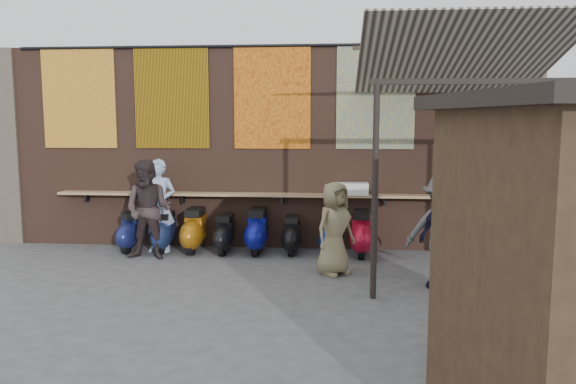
# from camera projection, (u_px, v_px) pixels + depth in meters

# --- Properties ---
(ground) EXTENTS (70.00, 70.00, 0.00)m
(ground) POSITION_uv_depth(u_px,v_px,m) (237.00, 283.00, 8.88)
(ground) COLOR #474749
(ground) RESTS_ON ground
(brick_wall) EXTENTS (10.00, 0.40, 4.00)m
(brick_wall) POSITION_uv_depth(u_px,v_px,m) (259.00, 148.00, 11.29)
(brick_wall) COLOR brown
(brick_wall) RESTS_ON ground
(pier_left) EXTENTS (0.50, 0.50, 4.00)m
(pier_left) POSITION_uv_depth(u_px,v_px,m) (12.00, 147.00, 11.72)
(pier_left) COLOR #4C4238
(pier_left) RESTS_ON ground
(pier_right) EXTENTS (0.50, 0.50, 4.00)m
(pier_right) POSITION_uv_depth(u_px,v_px,m) (525.00, 149.00, 10.86)
(pier_right) COLOR #4C4238
(pier_right) RESTS_ON ground
(eating_counter) EXTENTS (8.00, 0.32, 0.05)m
(eating_counter) POSITION_uv_depth(u_px,v_px,m) (256.00, 195.00, 11.04)
(eating_counter) COLOR #9E7A51
(eating_counter) RESTS_ON brick_wall
(shelf_box) EXTENTS (0.62, 0.31, 0.23)m
(shelf_box) POSITION_uv_depth(u_px,v_px,m) (352.00, 189.00, 10.84)
(shelf_box) COLOR white
(shelf_box) RESTS_ON eating_counter
(tapestry_redgold) EXTENTS (1.50, 0.02, 2.00)m
(tapestry_redgold) POSITION_uv_depth(u_px,v_px,m) (79.00, 98.00, 11.24)
(tapestry_redgold) COLOR #9F3017
(tapestry_redgold) RESTS_ON brick_wall
(tapestry_sun) EXTENTS (1.50, 0.02, 2.00)m
(tapestry_sun) POSITION_uv_depth(u_px,v_px,m) (172.00, 98.00, 11.09)
(tapestry_sun) COLOR #C4860B
(tapestry_sun) RESTS_ON brick_wall
(tapestry_orange) EXTENTS (1.50, 0.02, 2.00)m
(tapestry_orange) POSITION_uv_depth(u_px,v_px,m) (272.00, 97.00, 10.92)
(tapestry_orange) COLOR orange
(tapestry_orange) RESTS_ON brick_wall
(tapestry_multi) EXTENTS (1.50, 0.02, 2.00)m
(tapestry_multi) POSITION_uv_depth(u_px,v_px,m) (376.00, 97.00, 10.76)
(tapestry_multi) COLOR #2A579A
(tapestry_multi) RESTS_ON brick_wall
(hang_rail) EXTENTS (9.50, 0.06, 0.06)m
(hang_rail) POSITION_uv_depth(u_px,v_px,m) (256.00, 46.00, 10.81)
(hang_rail) COLOR black
(hang_rail) RESTS_ON brick_wall
(scooter_stool_0) EXTENTS (0.36, 0.81, 0.77)m
(scooter_stool_0) POSITION_uv_depth(u_px,v_px,m) (131.00, 232.00, 11.00)
(scooter_stool_0) COLOR navy
(scooter_stool_0) RESTS_ON ground
(scooter_stool_1) EXTENTS (0.36, 0.80, 0.76)m
(scooter_stool_1) POSITION_uv_depth(u_px,v_px,m) (164.00, 232.00, 10.99)
(scooter_stool_1) COLOR navy
(scooter_stool_1) RESTS_ON ground
(scooter_stool_2) EXTENTS (0.40, 0.89, 0.84)m
(scooter_stool_2) POSITION_uv_depth(u_px,v_px,m) (194.00, 230.00, 10.92)
(scooter_stool_2) COLOR #99580D
(scooter_stool_2) RESTS_ON ground
(scooter_stool_3) EXTENTS (0.35, 0.77, 0.74)m
(scooter_stool_3) POSITION_uv_depth(u_px,v_px,m) (225.00, 234.00, 10.84)
(scooter_stool_3) COLOR black
(scooter_stool_3) RESTS_ON ground
(scooter_stool_4) EXTENTS (0.40, 0.89, 0.85)m
(scooter_stool_4) POSITION_uv_depth(u_px,v_px,m) (257.00, 231.00, 10.83)
(scooter_stool_4) COLOR #0D138B
(scooter_stool_4) RESTS_ON ground
(scooter_stool_5) EXTENTS (0.34, 0.76, 0.72)m
(scooter_stool_5) POSITION_uv_depth(u_px,v_px,m) (292.00, 235.00, 10.79)
(scooter_stool_5) COLOR black
(scooter_stool_5) RESTS_ON ground
(scooter_stool_6) EXTENTS (0.32, 0.71, 0.67)m
(scooter_stool_6) POSITION_uv_depth(u_px,v_px,m) (328.00, 238.00, 10.67)
(scooter_stool_6) COLOR navy
(scooter_stool_6) RESTS_ON ground
(scooter_stool_7) EXTENTS (0.40, 0.89, 0.85)m
(scooter_stool_7) POSITION_uv_depth(u_px,v_px,m) (361.00, 234.00, 10.59)
(scooter_stool_7) COLOR #B10D29
(scooter_stool_7) RESTS_ON ground
(diner_left) EXTENTS (0.71, 0.51, 1.82)m
(diner_left) POSITION_uv_depth(u_px,v_px,m) (159.00, 206.00, 10.89)
(diner_left) COLOR #9BBAE2
(diner_left) RESTS_ON ground
(diner_right) EXTENTS (0.95, 0.77, 1.84)m
(diner_right) POSITION_uv_depth(u_px,v_px,m) (148.00, 210.00, 10.30)
(diner_right) COLOR #33282A
(diner_right) RESTS_ON ground
(shopper_navy) EXTENTS (1.04, 0.88, 1.67)m
(shopper_navy) POSITION_uv_depth(u_px,v_px,m) (445.00, 235.00, 8.46)
(shopper_navy) COLOR black
(shopper_navy) RESTS_ON ground
(shopper_grey) EXTENTS (1.27, 0.96, 1.74)m
(shopper_grey) POSITION_uv_depth(u_px,v_px,m) (442.00, 231.00, 8.61)
(shopper_grey) COLOR #535358
(shopper_grey) RESTS_ON ground
(shopper_tan) EXTENTS (0.89, 0.88, 1.56)m
(shopper_tan) POSITION_uv_depth(u_px,v_px,m) (335.00, 228.00, 9.27)
(shopper_tan) COLOR #807251
(shopper_tan) RESTS_ON ground
(stall_sign) EXTENTS (1.18, 0.30, 0.50)m
(stall_sign) POSITION_uv_depth(u_px,v_px,m) (557.00, 189.00, 5.21)
(stall_sign) COLOR gold
(stall_sign) RESTS_ON market_stall
(stall_shelf) EXTENTS (2.00, 0.53, 0.06)m
(stall_shelf) POSITION_uv_depth(u_px,v_px,m) (551.00, 289.00, 5.33)
(stall_shelf) COLOR #473321
(stall_shelf) RESTS_ON market_stall
(awning_canvas) EXTENTS (3.20, 3.28, 0.97)m
(awning_canvas) POSITION_uv_depth(u_px,v_px,m) (458.00, 58.00, 9.03)
(awning_canvas) COLOR beige
(awning_canvas) RESTS_ON brick_wall
(awning_ledger) EXTENTS (3.30, 0.08, 0.12)m
(awning_ledger) POSITION_uv_depth(u_px,v_px,m) (441.00, 46.00, 10.55)
(awning_ledger) COLOR #33261C
(awning_ledger) RESTS_ON brick_wall
(awning_header) EXTENTS (3.00, 0.08, 0.08)m
(awning_header) POSITION_uv_depth(u_px,v_px,m) (481.00, 81.00, 7.60)
(awning_header) COLOR black
(awning_header) RESTS_ON awning_post_left
(awning_post_left) EXTENTS (0.09, 0.09, 3.10)m
(awning_post_left) POSITION_uv_depth(u_px,v_px,m) (375.00, 192.00, 7.91)
(awning_post_left) COLOR black
(awning_post_left) RESTS_ON ground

